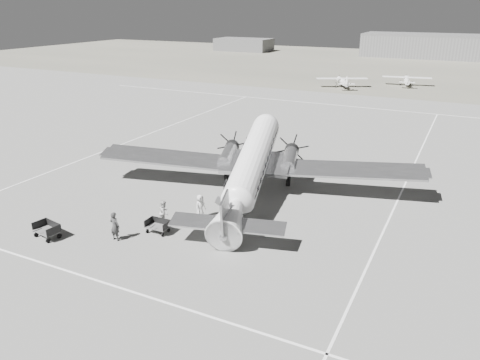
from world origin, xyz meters
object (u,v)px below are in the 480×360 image
baggage_cart_near (158,226)px  passenger (200,206)px  ground_crew (115,226)px  light_plane_left (342,82)px  shed_secondary (244,45)px  light_plane_right (406,81)px  dc3_airliner (251,167)px  hangar_main (438,46)px  ramp_agent (164,212)px  baggage_cart_far (47,230)px

baggage_cart_near → passenger: size_ratio=0.91×
ground_crew → light_plane_left: bearing=-85.1°
ground_crew → passenger: 6.30m
light_plane_left → shed_secondary: bearing=103.1°
shed_secondary → ground_crew: shed_secondary is taller
light_plane_left → light_plane_right: (10.40, 7.51, -0.05)m
dc3_airliner → light_plane_left: 56.15m
light_plane_left → light_plane_right: size_ratio=1.05×
dc3_airliner → ground_crew: size_ratio=13.67×
hangar_main → ramp_agent: 126.56m
shed_secondary → ground_crew: (51.46, -124.72, -1.00)m
dc3_airliner → ramp_agent: bearing=-130.1°
light_plane_right → baggage_cart_far: size_ratio=4.95×
ramp_agent → baggage_cart_near: bearing=-175.2°
baggage_cart_far → ground_crew: 4.66m
light_plane_left → ramp_agent: light_plane_left is taller
dc3_airliner → baggage_cart_far: 15.42m
baggage_cart_near → passenger: bearing=66.6°
shed_secondary → ground_crew: size_ratio=9.03×
ramp_agent → passenger: size_ratio=1.01×
passenger → ground_crew: bearing=164.7°
dc3_airliner → ramp_agent: dc3_airliner is taller
light_plane_right → ground_crew: ground_crew is taller
dc3_airliner → light_plane_right: 63.23m
ground_crew → ramp_agent: 3.71m
ground_crew → ramp_agent: (1.52, 3.38, -0.09)m
ground_crew → ramp_agent: size_ratio=1.10×
shed_secondary → light_plane_right: 78.38m
dc3_airliner → baggage_cart_near: dc3_airliner is taller
hangar_main → baggage_cart_far: bearing=-95.6°
baggage_cart_near → passenger: 3.62m
hangar_main → dc3_airliner: size_ratio=1.54×
light_plane_left → passenger: light_plane_left is taller
hangar_main → baggage_cart_far: size_ratio=22.98×
dc3_airliner → passenger: dc3_airliner is taller
shed_secondary → ramp_agent: 132.41m
hangar_main → shed_secondary: bearing=-175.2°
passenger → dc3_airliner: bearing=-3.3°
light_plane_right → ramp_agent: bearing=-104.9°
dc3_airliner → baggage_cart_far: bearing=-141.4°
shed_secondary → light_plane_right: size_ratio=1.99×
baggage_cart_far → ramp_agent: 7.77m
light_plane_right → baggage_cart_near: (-6.08, -71.47, -0.48)m
dc3_airliner → hangar_main: bearing=73.9°
shed_secondary → dc3_airliner: dc3_airliner is taller
dc3_airliner → baggage_cart_near: 9.14m
hangar_main → ground_crew: (-8.54, -129.72, -2.30)m
ground_crew → shed_secondary: bearing=-64.8°
light_plane_right → baggage_cart_near: size_ratio=5.58×
light_plane_left → ground_crew: bearing=-114.6°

